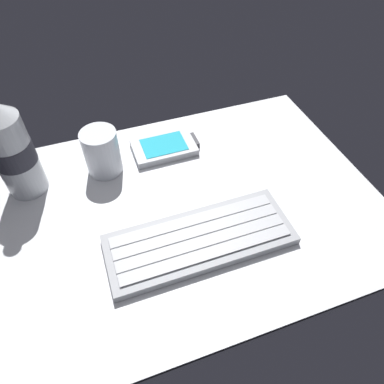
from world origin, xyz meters
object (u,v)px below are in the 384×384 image
Objects in this scene: keyboard at (200,239)px; water_bottle at (11,149)px; handheld_device at (165,147)px; juice_cup at (102,153)px.

keyboard is 33.34cm from water_bottle.
keyboard is 2.27× the size of handheld_device.
juice_cup is 14.57cm from water_bottle.
keyboard is at bearing -40.84° from water_bottle.
keyboard is 24.00cm from juice_cup.
juice_cup is 0.41× the size of water_bottle.
keyboard reaches higher than handheld_device.
water_bottle reaches higher than juice_cup.
handheld_device is 0.62× the size of water_bottle.
water_bottle is (-25.59, -1.57, 8.28)cm from handheld_device.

